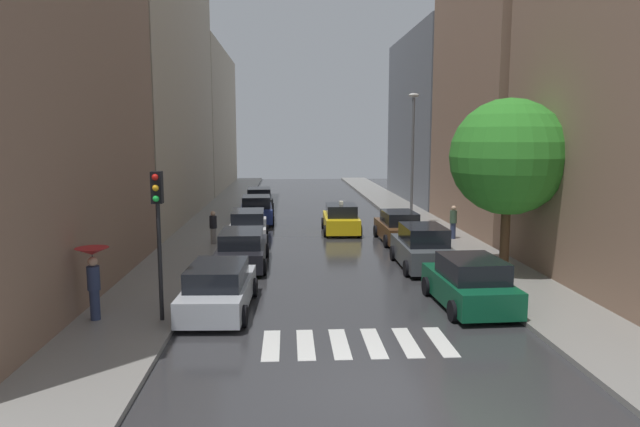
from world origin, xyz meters
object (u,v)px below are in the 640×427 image
parked_car_left_third (248,227)px  parked_car_left_fifth (259,199)px  parked_car_right_nearest (470,284)px  lamp_post_right (413,151)px  taxi_midroad (341,219)px  pedestrian_foreground (213,227)px  street_tree_right (508,157)px  parked_car_left_fourth (256,210)px  parked_car_right_second (422,248)px  parked_car_left_nearest (219,289)px  pedestrian_by_kerb (93,269)px  pedestrian_near_tree (453,221)px  parked_car_right_third (398,227)px  parked_car_left_second (242,249)px  traffic_light_left_corner (158,213)px

parked_car_left_third → parked_car_left_fifth: 12.91m
parked_car_right_nearest → lamp_post_right: 16.24m
taxi_midroad → pedestrian_foreground: taxi_midroad is taller
parked_car_left_third → street_tree_right: 13.50m
parked_car_left_fourth → pedestrian_foreground: size_ratio=2.69×
parked_car_right_nearest → parked_car_right_second: size_ratio=0.97×
parked_car_left_fifth → pedestrian_foreground: bearing=171.3°
parked_car_left_nearest → pedestrian_by_kerb: pedestrian_by_kerb is taller
parked_car_right_second → street_tree_right: bearing=-115.6°
pedestrian_near_tree → lamp_post_right: (-1.19, 4.56, 3.50)m
parked_car_right_nearest → pedestrian_foreground: pedestrian_foreground is taller
parked_car_right_second → parked_car_right_third: 5.77m
pedestrian_by_kerb → pedestrian_foreground: bearing=118.1°
parked_car_left_second → pedestrian_near_tree: bearing=-64.6°
parked_car_right_second → taxi_midroad: taxi_midroad is taller
parked_car_left_nearest → traffic_light_left_corner: size_ratio=1.10×
parked_car_right_nearest → taxi_midroad: taxi_midroad is taller
street_tree_right → parked_car_left_third: bearing=144.0°
traffic_light_left_corner → parked_car_left_third: bearing=82.8°
parked_car_left_fourth → parked_car_right_nearest: 19.59m
parked_car_right_third → pedestrian_foreground: 9.38m
parked_car_left_nearest → pedestrian_foreground: (-1.50, 10.42, 0.27)m
parked_car_left_second → taxi_midroad: bearing=-31.7°
parked_car_left_fourth → pedestrian_by_kerb: bearing=166.4°
pedestrian_foreground → lamp_post_right: 12.71m
parked_car_left_fourth → pedestrian_near_tree: bearing=-126.0°
parked_car_right_second → parked_car_left_fourth: bearing=30.9°
parked_car_left_fifth → lamp_post_right: bearing=-135.3°
pedestrian_near_tree → pedestrian_foreground: bearing=-61.7°
parked_car_left_fifth → street_tree_right: (10.55, -20.51, 3.87)m
parked_car_left_third → taxi_midroad: taxi_midroad is taller
parked_car_left_third → traffic_light_left_corner: (-1.62, -12.78, 2.51)m
parked_car_left_fifth → parked_car_right_second: parked_car_right_second is taller
parked_car_left_second → pedestrian_foreground: (-1.75, 4.32, 0.26)m
parked_car_left_second → pedestrian_by_kerb: size_ratio=2.26×
pedestrian_near_tree → lamp_post_right: bearing=-140.3°
parked_car_left_fourth → parked_car_right_second: 14.65m
parked_car_right_second → pedestrian_by_kerb: (-11.12, -6.44, 0.82)m
parked_car_left_fifth → street_tree_right: bearing=-155.2°
parked_car_left_fourth → lamp_post_right: lamp_post_right is taller
parked_car_right_nearest → parked_car_left_second: bearing=49.3°
pedestrian_by_kerb → street_tree_right: (14.03, 5.04, 2.98)m
parked_car_right_third → pedestrian_near_tree: size_ratio=2.58×
parked_car_left_third → pedestrian_near_tree: size_ratio=2.71×
pedestrian_by_kerb → traffic_light_left_corner: (1.93, -0.15, 1.64)m
parked_car_left_third → traffic_light_left_corner: traffic_light_left_corner is taller
parked_car_left_fifth → pedestrian_by_kerb: size_ratio=2.18×
pedestrian_near_tree → parked_car_right_third: bearing=-65.4°
parked_car_left_second → pedestrian_near_tree: pedestrian_near_tree is taller
pedestrian_by_kerb → traffic_light_left_corner: 2.53m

